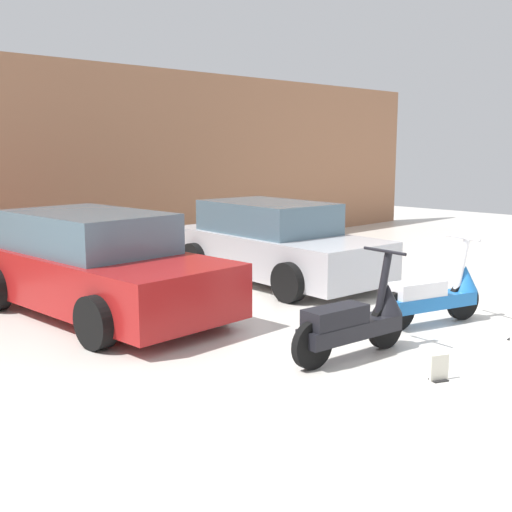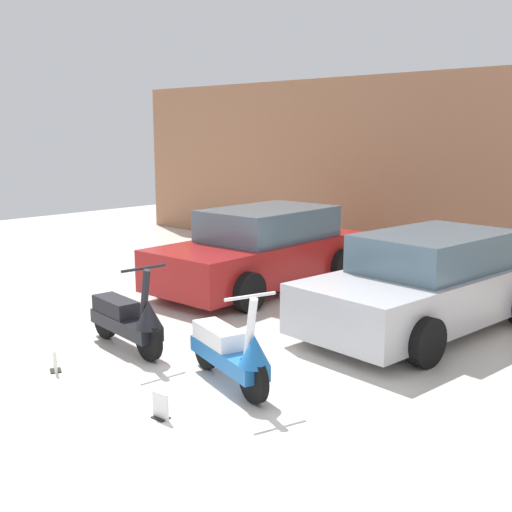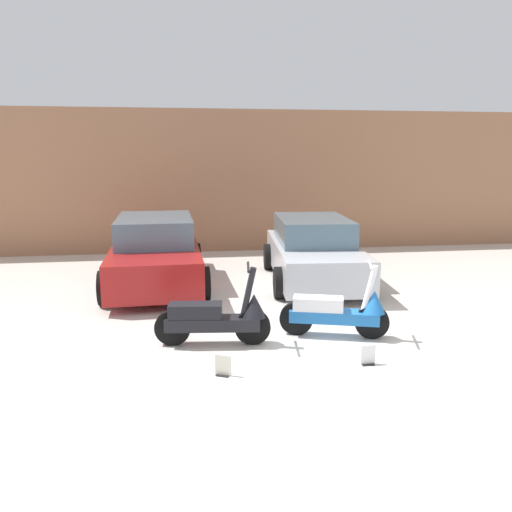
{
  "view_description": "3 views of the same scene",
  "coord_description": "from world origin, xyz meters",
  "views": [
    {
      "loc": [
        -6.83,
        -3.57,
        2.25
      ],
      "look_at": [
        -1.04,
        2.33,
        0.83
      ],
      "focal_mm": 45.0,
      "sensor_mm": 36.0,
      "label": 1
    },
    {
      "loc": [
        5.01,
        -4.03,
        2.69
      ],
      "look_at": [
        -1.04,
        2.35,
        0.97
      ],
      "focal_mm": 45.0,
      "sensor_mm": 36.0,
      "label": 2
    },
    {
      "loc": [
        -1.81,
        -6.21,
        2.61
      ],
      "look_at": [
        -0.62,
        2.2,
        0.89
      ],
      "focal_mm": 35.0,
      "sensor_mm": 36.0,
      "label": 3
    }
  ],
  "objects": [
    {
      "name": "ground_plane",
      "position": [
        0.0,
        0.0,
        0.0
      ],
      "size": [
        28.0,
        28.0,
        0.0
      ],
      "primitive_type": "plane",
      "color": "silver"
    },
    {
      "name": "scooter_front_right",
      "position": [
        0.36,
        0.49,
        0.39
      ],
      "size": [
        1.55,
        0.74,
        1.11
      ],
      "rotation": [
        0.0,
        0.0,
        -0.29
      ],
      "color": "black",
      "rests_on": "ground_plane"
    },
    {
      "name": "car_rear_left",
      "position": [
        -2.44,
        3.96,
        0.66
      ],
      "size": [
        2.07,
        4.11,
        1.38
      ],
      "rotation": [
        0.0,
        0.0,
        -1.54
      ],
      "color": "maroon",
      "rests_on": "ground_plane"
    },
    {
      "name": "car_rear_center",
      "position": [
        0.83,
        3.79,
        0.63
      ],
      "size": [
        2.13,
        4.02,
        1.32
      ],
      "rotation": [
        0.0,
        0.0,
        -1.65
      ],
      "color": "#B7B7BC",
      "rests_on": "ground_plane"
    },
    {
      "name": "scooter_front_left",
      "position": [
        -1.41,
        0.43,
        0.4
      ],
      "size": [
        1.62,
        0.58,
        1.13
      ],
      "rotation": [
        0.0,
        0.0,
        -0.11
      ],
      "color": "black",
      "rests_on": "ground_plane"
    },
    {
      "name": "placard_near_left_scooter",
      "position": [
        -1.41,
        -0.58,
        0.11
      ],
      "size": [
        0.2,
        0.18,
        0.26
      ],
      "rotation": [
        0.0,
        0.0,
        -0.43
      ],
      "color": "black",
      "rests_on": "ground_plane"
    },
    {
      "name": "wall_back",
      "position": [
        0.0,
        7.43,
        1.91
      ],
      "size": [
        19.6,
        0.12,
        3.81
      ],
      "primitive_type": "cube",
      "color": "#9E6B4C",
      "rests_on": "ground_plane"
    },
    {
      "name": "placard_near_right_scooter",
      "position": [
        0.43,
        -0.52,
        0.11
      ],
      "size": [
        0.2,
        0.13,
        0.26
      ],
      "rotation": [
        0.0,
        0.0,
        0.06
      ],
      "color": "black",
      "rests_on": "ground_plane"
    }
  ]
}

